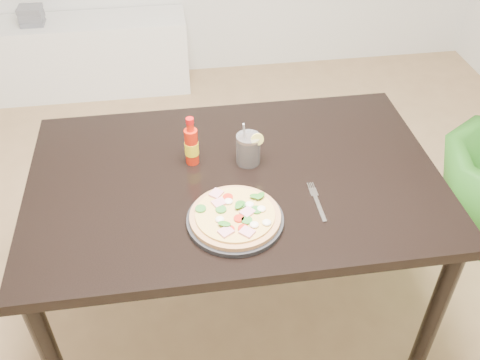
{
  "coord_description": "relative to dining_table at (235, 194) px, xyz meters",
  "views": [
    {
      "loc": [
        -0.23,
        -1.31,
        1.91
      ],
      "look_at": [
        -0.04,
        -0.04,
        0.83
      ],
      "focal_mm": 40.0,
      "sensor_mm": 36.0,
      "label": 1
    }
  ],
  "objects": [
    {
      "name": "dining_table",
      "position": [
        0.0,
        0.0,
        0.0
      ],
      "size": [
        1.4,
        0.9,
        0.75
      ],
      "color": "black",
      "rests_on": "ground"
    },
    {
      "name": "cola_cup",
      "position": [
        0.06,
        0.07,
        0.14
      ],
      "size": [
        0.09,
        0.08,
        0.17
      ],
      "rotation": [
        0.0,
        0.0,
        -0.23
      ],
      "color": "black",
      "rests_on": "dining_table"
    },
    {
      "name": "fork",
      "position": [
        0.24,
        -0.17,
        0.09
      ],
      "size": [
        0.02,
        0.19,
        0.0
      ],
      "rotation": [
        0.0,
        0.0,
        0.0
      ],
      "color": "silver",
      "rests_on": "dining_table"
    },
    {
      "name": "media_console",
      "position": [
        -0.76,
        1.99,
        -0.42
      ],
      "size": [
        1.4,
        0.34,
        0.5
      ],
      "primitive_type": "cube",
      "color": "white",
      "rests_on": "ground"
    },
    {
      "name": "floor",
      "position": [
        0.04,
        -0.08,
        -0.67
      ],
      "size": [
        4.5,
        4.5,
        0.0
      ],
      "primitive_type": "plane",
      "color": "#9E7A51",
      "rests_on": "ground"
    },
    {
      "name": "cd_stack",
      "position": [
        -1.01,
        1.97,
        -0.11
      ],
      "size": [
        0.14,
        0.12,
        0.11
      ],
      "color": "slate",
      "rests_on": "media_console"
    },
    {
      "name": "plate",
      "position": [
        -0.03,
        -0.22,
        0.09
      ],
      "size": [
        0.3,
        0.3,
        0.02
      ],
      "primitive_type": "cylinder",
      "color": "black",
      "rests_on": "dining_table"
    },
    {
      "name": "hot_sauce_bottle",
      "position": [
        -0.14,
        0.1,
        0.16
      ],
      "size": [
        0.06,
        0.06,
        0.18
      ],
      "rotation": [
        0.0,
        0.0,
        -0.4
      ],
      "color": "red",
      "rests_on": "dining_table"
    },
    {
      "name": "pizza",
      "position": [
        -0.03,
        -0.22,
        0.11
      ],
      "size": [
        0.28,
        0.28,
        0.03
      ],
      "color": "tan",
      "rests_on": "plate"
    }
  ]
}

